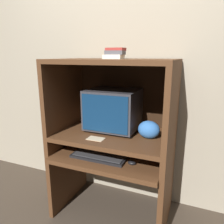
# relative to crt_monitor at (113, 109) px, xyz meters

# --- Properties ---
(wall_back) EXTENTS (6.00, 0.06, 2.60)m
(wall_back) POSITION_rel_crt_monitor_xyz_m (0.04, 0.28, 0.33)
(wall_back) COLOR gray
(wall_back) RESTS_ON ground_plane
(desk_base) EXTENTS (1.00, 0.67, 0.61)m
(desk_base) POSITION_rel_crt_monitor_xyz_m (0.04, -0.14, -0.58)
(desk_base) COLOR #4C2D19
(desk_base) RESTS_ON ground_plane
(desk_monitor_shelf) EXTENTS (1.00, 0.63, 0.17)m
(desk_monitor_shelf) POSITION_rel_crt_monitor_xyz_m (0.04, -0.09, -0.23)
(desk_monitor_shelf) COLOR #4C2D19
(desk_monitor_shelf) RESTS_ON desk_base
(hutch_upper) EXTENTS (1.00, 0.63, 0.63)m
(hutch_upper) POSITION_rel_crt_monitor_xyz_m (0.04, -0.06, 0.23)
(hutch_upper) COLOR #4C2D19
(hutch_upper) RESTS_ON desk_monitor_shelf
(crt_monitor) EXTENTS (0.44, 0.39, 0.36)m
(crt_monitor) POSITION_rel_crt_monitor_xyz_m (0.00, 0.00, 0.00)
(crt_monitor) COLOR #333338
(crt_monitor) RESTS_ON desk_monitor_shelf
(keyboard) EXTENTS (0.46, 0.16, 0.03)m
(keyboard) POSITION_rel_crt_monitor_xyz_m (-0.02, -0.27, -0.35)
(keyboard) COLOR black
(keyboard) RESTS_ON desk_base
(mouse) EXTENTS (0.06, 0.04, 0.03)m
(mouse) POSITION_rel_crt_monitor_xyz_m (0.26, -0.27, -0.34)
(mouse) COLOR black
(mouse) RESTS_ON desk_base
(snack_bag) EXTENTS (0.18, 0.13, 0.14)m
(snack_bag) POSITION_rel_crt_monitor_xyz_m (0.35, -0.09, -0.12)
(snack_bag) COLOR #336BB7
(snack_bag) RESTS_ON desk_monitor_shelf
(book_stack) EXTENTS (0.16, 0.12, 0.09)m
(book_stack) POSITION_rel_crt_monitor_xyz_m (0.05, -0.10, 0.48)
(book_stack) COLOR beige
(book_stack) RESTS_ON hutch_upper
(paper_card) EXTENTS (0.14, 0.09, 0.00)m
(paper_card) POSITION_rel_crt_monitor_xyz_m (-0.04, -0.27, -0.19)
(paper_card) COLOR #CCB28C
(paper_card) RESTS_ON desk_monitor_shelf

